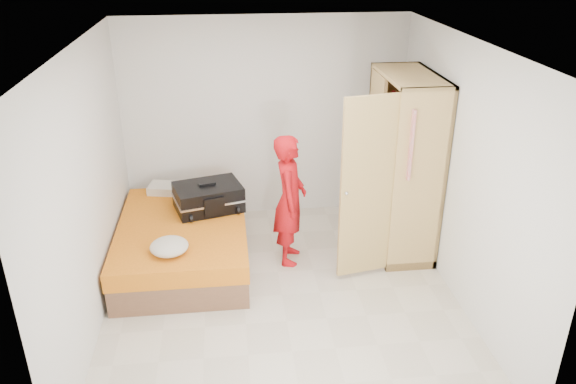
{
  "coord_description": "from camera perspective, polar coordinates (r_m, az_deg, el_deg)",
  "views": [
    {
      "loc": [
        -0.5,
        -4.89,
        3.47
      ],
      "look_at": [
        0.11,
        0.41,
        1.0
      ],
      "focal_mm": 35.0,
      "sensor_mm": 36.0,
      "label": 1
    }
  ],
  "objects": [
    {
      "name": "suitcase",
      "position": [
        6.65,
        -8.1,
        -0.52
      ],
      "size": [
        0.89,
        0.74,
        0.33
      ],
      "rotation": [
        0.0,
        0.0,
        0.27
      ],
      "color": "black",
      "rests_on": "bed"
    },
    {
      "name": "round_cushion",
      "position": [
        5.85,
        -11.97,
        -5.44
      ],
      "size": [
        0.39,
        0.39,
        0.15
      ],
      "primitive_type": "ellipsoid",
      "color": "beige",
      "rests_on": "bed"
    },
    {
      "name": "pillow",
      "position": [
        7.19,
        -11.72,
        0.34
      ],
      "size": [
        0.61,
        0.4,
        0.1
      ],
      "primitive_type": "cube",
      "rotation": [
        0.0,
        0.0,
        -0.21
      ],
      "color": "beige",
      "rests_on": "bed"
    },
    {
      "name": "wardrobe",
      "position": [
        6.54,
        11.3,
        2.15
      ],
      "size": [
        1.16,
        1.29,
        2.1
      ],
      "color": "tan",
      "rests_on": "ground"
    },
    {
      "name": "room",
      "position": [
        5.37,
        -0.68,
        1.0
      ],
      "size": [
        4.0,
        4.02,
        2.6
      ],
      "color": "beige",
      "rests_on": "ground"
    },
    {
      "name": "bed",
      "position": [
        6.55,
        -10.57,
        -5.04
      ],
      "size": [
        1.42,
        2.02,
        0.5
      ],
      "color": "brown",
      "rests_on": "ground"
    },
    {
      "name": "person",
      "position": [
        6.26,
        0.18,
        -0.81
      ],
      "size": [
        0.46,
        0.61,
        1.52
      ],
      "primitive_type": "imported",
      "rotation": [
        0.0,
        0.0,
        1.39
      ],
      "color": "red",
      "rests_on": "ground"
    }
  ]
}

